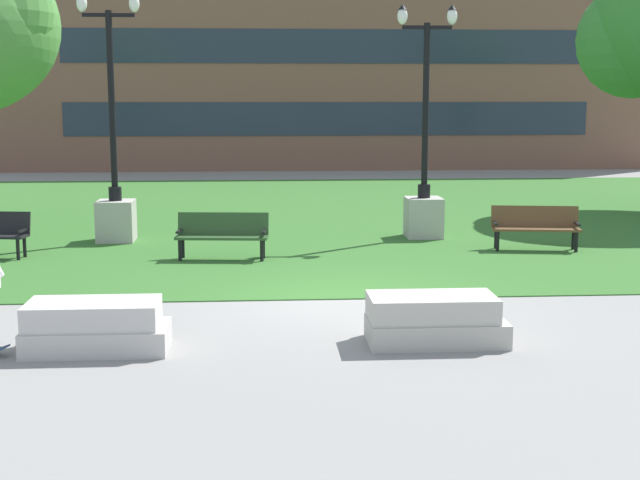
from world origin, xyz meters
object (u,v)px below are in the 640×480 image
(concrete_block_left, at_px, (434,320))
(park_bench_far_right, at_px, (222,233))
(lamp_post_left, at_px, (115,192))
(park_bench_near_left, at_px, (535,225))
(concrete_block_center, at_px, (95,327))
(lamp_post_right, at_px, (424,191))

(concrete_block_left, xyz_separation_m, park_bench_far_right, (-3.01, 6.19, 0.23))
(lamp_post_left, bearing_deg, concrete_block_left, -57.41)
(park_bench_far_right, bearing_deg, park_bench_near_left, 5.49)
(concrete_block_left, height_order, lamp_post_left, lamp_post_left)
(park_bench_near_left, bearing_deg, concrete_block_center, -138.81)
(concrete_block_left, xyz_separation_m, lamp_post_right, (1.44, 8.59, 0.76))
(concrete_block_center, distance_m, lamp_post_right, 10.44)
(concrete_block_center, height_order, lamp_post_right, lamp_post_right)
(concrete_block_center, relative_size, lamp_post_left, 0.33)
(concrete_block_center, distance_m, concrete_block_left, 4.37)
(lamp_post_left, bearing_deg, concrete_block_center, -82.90)
(concrete_block_center, relative_size, park_bench_near_left, 0.97)
(park_bench_far_right, bearing_deg, concrete_block_left, -64.08)
(concrete_block_left, relative_size, park_bench_far_right, 0.98)
(concrete_block_center, distance_m, park_bench_far_right, 6.39)
(concrete_block_left, bearing_deg, park_bench_near_left, 62.98)
(concrete_block_left, xyz_separation_m, lamp_post_left, (-5.44, 8.50, 0.79))
(lamp_post_right, bearing_deg, park_bench_near_left, -41.13)
(lamp_post_left, xyz_separation_m, lamp_post_right, (6.88, 0.08, -0.04))
(park_bench_far_right, bearing_deg, lamp_post_right, 28.33)
(concrete_block_left, distance_m, lamp_post_right, 8.74)
(concrete_block_left, distance_m, park_bench_near_left, 7.65)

